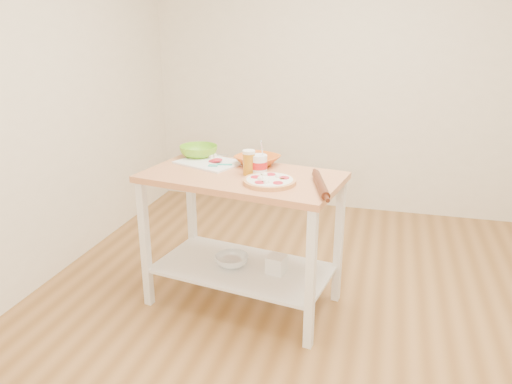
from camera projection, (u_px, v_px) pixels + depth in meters
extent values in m
cube|color=#9C6B39|center=(317.00, 336.00, 3.02)|extent=(4.00, 4.50, 0.02)
cube|color=#F3E7CC|center=(359.00, 71.00, 4.64)|extent=(4.00, 0.02, 2.70)
cube|color=#F3E7CC|center=(1.00, 98.00, 3.07)|extent=(0.02, 4.50, 2.70)
cube|color=tan|center=(242.00, 177.00, 3.09)|extent=(1.30, 0.85, 0.04)
cube|color=white|center=(243.00, 268.00, 3.30)|extent=(1.21, 0.78, 0.02)
cube|color=white|center=(145.00, 245.00, 3.21)|extent=(0.06, 0.06, 0.86)
cube|color=white|center=(192.00, 215.00, 3.70)|extent=(0.06, 0.06, 0.86)
cube|color=white|center=(310.00, 281.00, 2.77)|extent=(0.06, 0.06, 0.86)
cube|color=white|center=(339.00, 242.00, 3.26)|extent=(0.06, 0.06, 0.86)
cylinder|color=#E8A563|center=(270.00, 182.00, 2.91)|extent=(0.31, 0.31, 0.02)
cylinder|color=#E8A563|center=(270.00, 180.00, 2.90)|extent=(0.31, 0.31, 0.01)
cylinder|color=white|center=(270.00, 180.00, 2.90)|extent=(0.27, 0.27, 0.01)
cylinder|color=red|center=(284.00, 178.00, 2.92)|extent=(0.06, 0.06, 0.01)
cylinder|color=red|center=(271.00, 174.00, 2.98)|extent=(0.06, 0.06, 0.01)
cylinder|color=red|center=(256.00, 177.00, 2.93)|extent=(0.06, 0.06, 0.01)
cylinder|color=red|center=(260.00, 182.00, 2.84)|extent=(0.06, 0.06, 0.01)
cylinder|color=red|center=(278.00, 183.00, 2.83)|extent=(0.06, 0.06, 0.01)
sphere|color=white|center=(278.00, 177.00, 2.94)|extent=(0.04, 0.04, 0.04)
sphere|color=white|center=(265.00, 175.00, 2.97)|extent=(0.04, 0.04, 0.04)
sphere|color=white|center=(260.00, 179.00, 2.90)|extent=(0.04, 0.04, 0.04)
sphere|color=white|center=(266.00, 183.00, 2.83)|extent=(0.04, 0.04, 0.04)
plane|color=#1D5612|center=(282.00, 179.00, 2.90)|extent=(0.03, 0.03, 0.00)
plane|color=#1D5612|center=(277.00, 175.00, 2.97)|extent=(0.03, 0.03, 0.00)
plane|color=#1D5612|center=(263.00, 175.00, 2.97)|extent=(0.04, 0.04, 0.00)
plane|color=#1D5612|center=(261.00, 178.00, 2.90)|extent=(0.03, 0.03, 0.00)
plane|color=#1D5612|center=(264.00, 181.00, 2.85)|extent=(0.03, 0.03, 0.00)
cube|color=white|center=(210.00, 163.00, 3.31)|extent=(0.48, 0.43, 0.01)
cube|color=#F4EACC|center=(203.00, 155.00, 3.43)|extent=(0.03, 0.03, 0.02)
cube|color=#F4EACC|center=(207.00, 156.00, 3.41)|extent=(0.03, 0.03, 0.02)
cube|color=#F4EACC|center=(211.00, 157.00, 3.39)|extent=(0.03, 0.03, 0.02)
cube|color=#F4EACC|center=(207.00, 154.00, 3.45)|extent=(0.03, 0.03, 0.02)
cube|color=#F4EACC|center=(210.00, 155.00, 3.43)|extent=(0.03, 0.03, 0.02)
cube|color=#F4EACC|center=(214.00, 155.00, 3.41)|extent=(0.03, 0.03, 0.02)
cylinder|color=red|center=(214.00, 161.00, 3.31)|extent=(0.07, 0.07, 0.01)
cylinder|color=red|center=(215.00, 160.00, 3.30)|extent=(0.07, 0.07, 0.01)
cylinder|color=red|center=(217.00, 160.00, 3.29)|extent=(0.07, 0.07, 0.01)
cube|color=#34B9A8|center=(213.00, 166.00, 3.21)|extent=(0.07, 0.04, 0.01)
cylinder|color=#34B9A8|center=(224.00, 164.00, 3.23)|extent=(0.10, 0.03, 0.01)
cube|color=silver|center=(215.00, 155.00, 3.46)|extent=(0.18, 0.05, 0.00)
cube|color=black|center=(197.00, 154.00, 3.46)|extent=(0.10, 0.04, 0.01)
imported|color=#D1611C|center=(257.00, 160.00, 3.26)|extent=(0.36, 0.36, 0.07)
imported|color=#6FB921|center=(199.00, 152.00, 3.45)|extent=(0.35, 0.35, 0.08)
cylinder|color=#BA7813|center=(249.00, 164.00, 3.05)|extent=(0.07, 0.07, 0.13)
cylinder|color=white|center=(249.00, 152.00, 3.03)|extent=(0.08, 0.08, 0.02)
cylinder|color=white|center=(259.00, 165.00, 3.06)|extent=(0.10, 0.10, 0.12)
cylinder|color=red|center=(259.00, 165.00, 3.06)|extent=(0.10, 0.10, 0.04)
cylinder|color=silver|center=(262.00, 150.00, 3.02)|extent=(0.01, 0.06, 0.12)
cylinder|color=#502212|center=(321.00, 185.00, 2.81)|extent=(0.16, 0.41, 0.05)
imported|color=silver|center=(232.00, 261.00, 3.30)|extent=(0.29, 0.29, 0.07)
cube|color=white|center=(276.00, 264.00, 3.20)|extent=(0.13, 0.13, 0.11)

